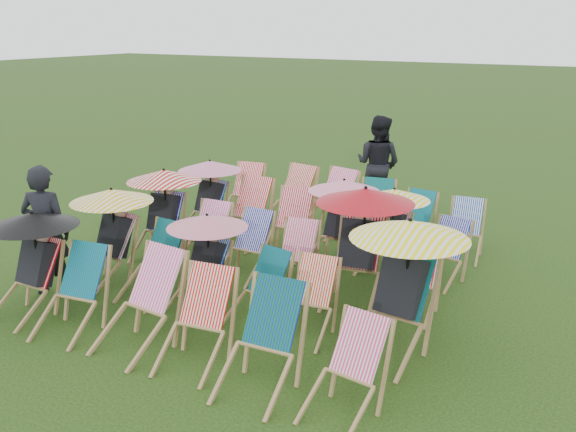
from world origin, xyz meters
The scene contains 33 objects.
ground centered at (0.00, 0.00, 0.00)m, with size 100.00×100.00×0.00m, color black.
deckchair_0 centered at (-2.00, -2.22, 0.66)m, with size 1.05×1.09×1.25m.
deckchair_1 centered at (-1.25, -2.30, 0.47)m, with size 0.73×0.93×0.93m.
deckchair_2 centered at (-0.32, -2.20, 0.51)m, with size 0.76×1.00×1.03m.
deckchair_3 centered at (0.42, -2.18, 0.47)m, with size 0.73×0.94×0.94m.
deckchair_4 centered at (1.24, -2.26, 0.50)m, with size 0.71×0.95×0.99m.
deckchair_5 centered at (2.11, -2.24, 0.43)m, with size 0.67×0.86×0.86m.
deckchair_6 centered at (-1.93, -1.04, 0.67)m, with size 1.08×1.15×1.28m.
deckchair_7 centered at (-1.09, -1.13, 0.46)m, with size 0.66×0.88×0.92m.
deckchair_8 centered at (-0.37, -1.05, 0.61)m, with size 0.98×1.04×1.16m.
deckchair_9 centered at (0.45, -1.09, 0.41)m, with size 0.67×0.85×0.83m.
deckchair_10 centered at (1.10, -1.05, 0.42)m, with size 0.63×0.82×0.83m.
deckchair_11 centered at (2.09, -0.96, 0.77)m, with size 1.22×1.29×1.45m.
deckchair_12 centered at (-2.01, 0.11, 0.68)m, with size 1.09×1.18×1.30m.
deckchair_13 centered at (-1.16, 0.00, 0.45)m, with size 0.64×0.86×0.91m.
deckchair_14 centered at (-0.48, 0.05, 0.44)m, with size 0.58×0.81×0.87m.
deckchair_15 centered at (0.28, 0.06, 0.42)m, with size 0.66×0.84×0.84m.
deckchair_16 centered at (1.18, 0.08, 0.76)m, with size 1.21×1.31×1.44m.
deckchair_17 centered at (1.92, 0.08, 0.42)m, with size 0.61×0.81×0.84m.
deckchair_18 centered at (-2.06, 1.27, 0.64)m, with size 1.03×1.09×1.22m.
deckchair_19 centered at (-1.25, 1.20, 0.50)m, with size 0.69×0.94×1.00m.
deckchair_20 centered at (-0.42, 1.14, 0.47)m, with size 0.74×0.94×0.95m.
deckchair_21 centered at (0.37, 1.18, 0.64)m, with size 1.03×1.09×1.22m.
deckchair_22 centered at (1.13, 1.21, 0.62)m, with size 0.99×1.04×1.17m.
deckchair_23 centered at (1.92, 1.21, 0.41)m, with size 0.66×0.84×0.82m.
deckchair_24 centered at (-2.08, 2.39, 0.46)m, with size 0.75×0.94×0.92m.
deckchair_25 centered at (-1.08, 2.28, 0.51)m, with size 0.81×1.03×1.02m.
deckchair_26 centered at (-0.37, 2.38, 0.51)m, with size 0.84×1.04×1.01m.
deckchair_27 centered at (0.42, 2.41, 0.46)m, with size 0.76×0.95×0.92m.
deckchair_28 centered at (1.09, 2.35, 0.42)m, with size 0.63×0.83×0.84m.
deckchair_29 centered at (1.91, 2.31, 0.42)m, with size 0.64×0.83×0.83m.
person_left centered at (-2.30, -1.69, 0.85)m, with size 0.62×0.41×1.70m, color black.
person_rear centered at (-0.15, 3.94, 0.89)m, with size 0.86×0.67×1.78m, color black.
Camera 1 is at (4.17, -6.79, 3.35)m, focal length 40.00 mm.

